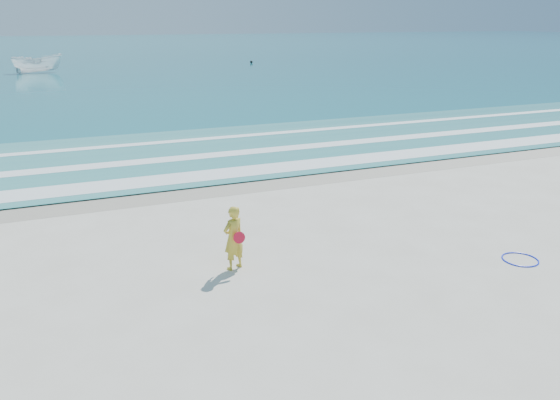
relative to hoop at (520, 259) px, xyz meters
name	(u,v)px	position (x,y,z in m)	size (l,w,h in m)	color
ground	(347,308)	(-4.91, -0.43, -0.02)	(400.00, 400.00, 0.00)	silver
wet_sand	(219,186)	(-4.91, 8.57, -0.01)	(400.00, 2.40, 0.00)	#B2A893
ocean	(77,49)	(-4.91, 104.57, 0.00)	(400.00, 190.00, 0.04)	#19727F
shallow	(186,153)	(-4.91, 13.57, 0.03)	(400.00, 10.00, 0.01)	#59B7AD
foam_near	(209,175)	(-4.91, 9.87, 0.04)	(400.00, 1.40, 0.01)	white
foam_mid	(191,157)	(-4.91, 12.77, 0.04)	(400.00, 0.90, 0.01)	white
foam_far	(174,141)	(-4.91, 16.07, 0.04)	(400.00, 0.60, 0.01)	white
hoop	(520,259)	(0.00, 0.00, 0.00)	(0.84, 0.84, 0.03)	#0E26FF
boat	(38,63)	(-11.04, 55.31, 0.99)	(1.87, 4.97, 1.92)	white
buoy	(251,62)	(14.08, 59.11, 0.20)	(0.35, 0.35, 0.35)	black
woman	(233,238)	(-6.42, 2.15, 0.74)	(0.64, 0.54, 1.50)	gold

